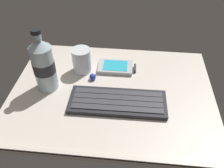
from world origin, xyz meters
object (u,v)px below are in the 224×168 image
trackball_mouse (93,77)px  keyboard (118,102)px  handheld_device (117,67)px  water_bottle (44,64)px  juice_cup (82,61)px

trackball_mouse → keyboard: bearing=-48.2°
handheld_device → water_bottle: (-21.36, -11.25, 8.28)cm
keyboard → juice_cup: 20.41cm
juice_cup → keyboard: bearing=-47.7°
handheld_device → water_bottle: size_ratio=0.62×
juice_cup → trackball_mouse: bearing=-46.5°
water_bottle → trackball_mouse: size_ratio=9.45×
water_bottle → trackball_mouse: bearing=19.1°
keyboard → trackball_mouse: 13.85cm
juice_cup → trackball_mouse: 6.92cm
keyboard → water_bottle: (-22.93, 5.57, 8.20)cm
juice_cup → trackball_mouse: juice_cup is taller
handheld_device → water_bottle: water_bottle is taller
water_bottle → trackball_mouse: (13.70, 4.75, -7.91)cm
juice_cup → water_bottle: 14.16cm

